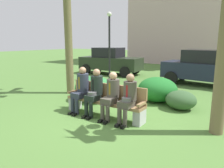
# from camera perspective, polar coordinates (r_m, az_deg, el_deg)

# --- Properties ---
(ground_plane) EXTENTS (80.00, 80.00, 0.00)m
(ground_plane) POSITION_cam_1_polar(r_m,az_deg,el_deg) (6.16, -0.74, -8.07)
(ground_plane) COLOR #4E7835
(park_bench) EXTENTS (2.41, 0.44, 0.90)m
(park_bench) POSITION_cam_1_polar(r_m,az_deg,el_deg) (5.92, -1.83, -4.45)
(park_bench) COLOR #99754C
(park_bench) RESTS_ON ground
(seated_man_leftmost) EXTENTS (0.34, 0.72, 1.33)m
(seated_man_leftmost) POSITION_cam_1_polar(r_m,az_deg,el_deg) (6.23, -8.39, -0.86)
(seated_man_leftmost) COLOR #2D3342
(seated_man_leftmost) RESTS_ON ground
(seated_man_centerleft) EXTENTS (0.34, 0.72, 1.31)m
(seated_man_centerleft) POSITION_cam_1_polar(r_m,az_deg,el_deg) (5.90, -4.69, -1.62)
(seated_man_centerleft) COLOR #1E2823
(seated_man_centerleft) RESTS_ON ground
(seated_man_centerright) EXTENTS (0.34, 0.72, 1.28)m
(seated_man_centerright) POSITION_cam_1_polar(r_m,az_deg,el_deg) (5.58, -0.21, -2.50)
(seated_man_centerright) COLOR #4C473D
(seated_man_centerright) RESTS_ON ground
(seated_man_rightmost) EXTENTS (0.34, 0.72, 1.27)m
(seated_man_rightmost) POSITION_cam_1_polar(r_m,az_deg,el_deg) (5.31, 4.42, -3.32)
(seated_man_rightmost) COLOR #4C473D
(seated_man_rightmost) RESTS_ON ground
(shrub_near_bench) EXTENTS (0.93, 0.86, 0.58)m
(shrub_near_bench) POSITION_cam_1_polar(r_m,az_deg,el_deg) (6.82, 18.19, -4.15)
(shrub_near_bench) COLOR #34552F
(shrub_near_bench) RESTS_ON ground
(shrub_mid_lawn) EXTENTS (1.37, 1.25, 0.86)m
(shrub_mid_lawn) POSITION_cam_1_polar(r_m,az_deg,el_deg) (7.46, 12.24, -1.44)
(shrub_mid_lawn) COLOR #1F6A26
(shrub_mid_lawn) RESTS_ON ground
(shrub_far_lawn) EXTENTS (1.38, 1.27, 0.86)m
(shrub_far_lawn) POSITION_cam_1_polar(r_m,az_deg,el_deg) (7.46, -4.98, -1.18)
(shrub_far_lawn) COLOR #2A7137
(shrub_far_lawn) RESTS_ON ground
(parked_car_near) EXTENTS (4.03, 2.00, 1.68)m
(parked_car_near) POSITION_cam_1_polar(r_m,az_deg,el_deg) (13.41, -0.50, 6.26)
(parked_car_near) COLOR #232D1E
(parked_car_near) RESTS_ON ground
(parked_car_far) EXTENTS (4.01, 1.95, 1.68)m
(parked_car_far) POSITION_cam_1_polar(r_m,az_deg,el_deg) (10.85, 23.99, 4.01)
(parked_car_far) COLOR #1E2338
(parked_car_far) RESTS_ON ground
(street_lamp) EXTENTS (0.24, 0.24, 3.55)m
(street_lamp) POSITION_cam_1_polar(r_m,az_deg,el_deg) (11.24, -0.71, 12.10)
(street_lamp) COLOR black
(street_lamp) RESTS_ON ground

